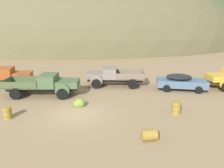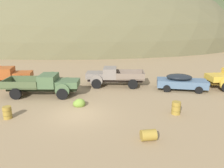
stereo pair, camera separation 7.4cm
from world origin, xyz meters
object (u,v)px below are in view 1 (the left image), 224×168
at_px(truck_primer_gray, 111,76).
at_px(truck_oxide_orange, 5,76).
at_px(car_chalk_blue, 183,82).
at_px(truck_weathered_green, 48,84).
at_px(oil_drum_by_truck, 7,113).
at_px(oil_drum_tipped, 149,135).
at_px(oil_drum_spare, 176,108).

bearing_deg(truck_primer_gray, truck_oxide_orange, 2.50).
relative_size(truck_primer_gray, car_chalk_blue, 1.20).
bearing_deg(truck_primer_gray, truck_weathered_green, 30.76).
xyz_separation_m(car_chalk_blue, oil_drum_by_truck, (-13.08, -7.84, -0.39)).
bearing_deg(car_chalk_blue, truck_primer_gray, 177.53).
distance_m(car_chalk_blue, oil_drum_tipped, 10.41).
relative_size(truck_oxide_orange, oil_drum_spare, 6.92).
distance_m(truck_oxide_orange, truck_weathered_green, 5.99).
bearing_deg(truck_weathered_green, car_chalk_blue, 7.44).
bearing_deg(oil_drum_spare, car_chalk_blue, 74.34).
height_order(truck_weathered_green, oil_drum_spare, truck_weathered_green).
bearing_deg(truck_weathered_green, oil_drum_spare, -21.59).
bearing_deg(truck_oxide_orange, truck_weathered_green, -38.30).
relative_size(truck_oxide_orange, car_chalk_blue, 1.27).
relative_size(truck_weathered_green, oil_drum_by_truck, 7.81).
bearing_deg(truck_weathered_green, truck_oxide_orange, 150.95).
distance_m(oil_drum_spare, oil_drum_by_truck, 11.61).
height_order(truck_oxide_orange, truck_primer_gray, truck_oxide_orange).
relative_size(truck_weathered_green, oil_drum_tipped, 6.89).
bearing_deg(car_chalk_blue, truck_oxide_orange, -174.95).
distance_m(truck_oxide_orange, oil_drum_by_truck, 8.76).
height_order(truck_weathered_green, car_chalk_blue, truck_weathered_green).
distance_m(truck_weathered_green, truck_primer_gray, 6.29).
bearing_deg(oil_drum_tipped, truck_oxide_orange, 146.40).
bearing_deg(oil_drum_by_truck, truck_oxide_orange, 121.99).
bearing_deg(oil_drum_tipped, truck_weathered_green, 140.88).
xyz_separation_m(car_chalk_blue, oil_drum_spare, (-1.64, -5.86, -0.36)).
height_order(oil_drum_spare, oil_drum_by_truck, oil_drum_spare).
xyz_separation_m(truck_oxide_orange, truck_primer_gray, (10.67, 1.19, -0.02)).
xyz_separation_m(truck_weathered_green, oil_drum_spare, (10.58, -3.04, -0.54)).
bearing_deg(truck_weathered_green, oil_drum_tipped, -44.66).
bearing_deg(car_chalk_blue, oil_drum_tipped, -107.60).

